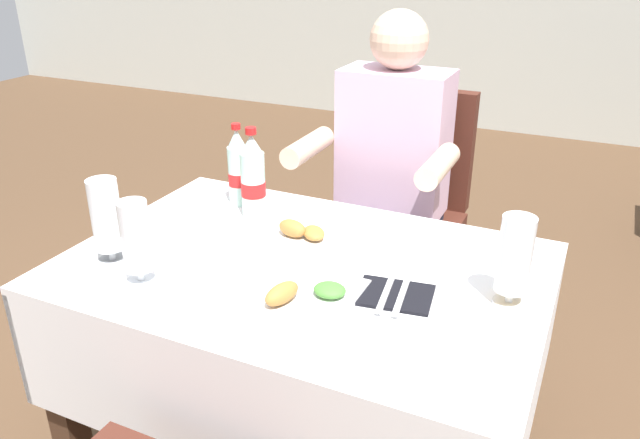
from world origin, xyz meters
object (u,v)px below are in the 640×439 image
(main_dining_table, at_px, (304,321))
(seated_diner_far, at_px, (387,178))
(beer_glass_right, at_px, (106,218))
(chair_far_diner_seat, at_px, (400,210))
(plate_far_diner, at_px, (302,234))
(cola_bottle_secondary, at_px, (238,170))
(beer_glass_middle, at_px, (136,241))
(napkin_cutlery_set, at_px, (394,294))
(plate_near_camera, at_px, (301,295))
(cola_bottle_primary, at_px, (253,179))
(beer_glass_left, at_px, (514,260))

(main_dining_table, bearing_deg, seated_diner_far, 91.69)
(main_dining_table, distance_m, beer_glass_right, 0.56)
(chair_far_diner_seat, xyz_separation_m, beer_glass_right, (-0.44, -0.98, 0.28))
(plate_far_diner, bearing_deg, chair_far_diner_seat, 84.39)
(cola_bottle_secondary, bearing_deg, chair_far_diner_seat, 56.82)
(seated_diner_far, distance_m, beer_glass_middle, 0.97)
(plate_far_diner, height_order, napkin_cutlery_set, plate_far_diner)
(chair_far_diner_seat, relative_size, plate_far_diner, 3.97)
(beer_glass_right, bearing_deg, cola_bottle_secondary, 78.07)
(cola_bottle_secondary, bearing_deg, plate_far_diner, -26.53)
(chair_far_diner_seat, relative_size, plate_near_camera, 3.90)
(napkin_cutlery_set, bearing_deg, cola_bottle_secondary, 152.41)
(seated_diner_far, height_order, plate_near_camera, seated_diner_far)
(plate_far_diner, xyz_separation_m, beer_glass_middle, (-0.24, -0.36, 0.09))
(main_dining_table, height_order, cola_bottle_primary, cola_bottle_primary)
(plate_near_camera, distance_m, beer_glass_left, 0.47)
(cola_bottle_secondary, bearing_deg, plate_near_camera, -45.13)
(plate_near_camera, xyz_separation_m, cola_bottle_secondary, (-0.42, 0.42, 0.10))
(beer_glass_right, relative_size, napkin_cutlery_set, 1.11)
(plate_far_diner, relative_size, cola_bottle_secondary, 0.98)
(beer_glass_right, distance_m, cola_bottle_secondary, 0.46)
(seated_diner_far, bearing_deg, beer_glass_right, -115.79)
(seated_diner_far, xyz_separation_m, beer_glass_left, (0.52, -0.65, 0.12))
(seated_diner_far, distance_m, beer_glass_left, 0.84)
(napkin_cutlery_set, bearing_deg, plate_far_diner, 151.51)
(cola_bottle_primary, bearing_deg, main_dining_table, -37.97)
(cola_bottle_primary, height_order, napkin_cutlery_set, cola_bottle_primary)
(beer_glass_right, height_order, napkin_cutlery_set, beer_glass_right)
(chair_far_diner_seat, xyz_separation_m, seated_diner_far, (-0.02, -0.11, 0.16))
(plate_far_diner, height_order, beer_glass_middle, beer_glass_middle)
(main_dining_table, relative_size, cola_bottle_primary, 4.42)
(chair_far_diner_seat, bearing_deg, cola_bottle_secondary, -123.18)
(plate_near_camera, distance_m, beer_glass_middle, 0.40)
(main_dining_table, height_order, chair_far_diner_seat, chair_far_diner_seat)
(seated_diner_far, bearing_deg, main_dining_table, -88.31)
(plate_far_diner, bearing_deg, beer_glass_left, -9.64)
(beer_glass_left, relative_size, cola_bottle_secondary, 0.84)
(main_dining_table, bearing_deg, plate_far_diner, 117.84)
(chair_far_diner_seat, distance_m, beer_glass_right, 1.11)
(cola_bottle_secondary, bearing_deg, seated_diner_far, 52.21)
(beer_glass_middle, xyz_separation_m, cola_bottle_primary, (0.05, 0.44, 0.01))
(beer_glass_middle, bearing_deg, plate_far_diner, 56.60)
(chair_far_diner_seat, distance_m, cola_bottle_secondary, 0.69)
(chair_far_diner_seat, relative_size, napkin_cutlery_set, 4.97)
(beer_glass_middle, distance_m, cola_bottle_secondary, 0.51)
(beer_glass_left, bearing_deg, beer_glass_right, -166.99)
(main_dining_table, height_order, seated_diner_far, seated_diner_far)
(plate_near_camera, distance_m, plate_far_diner, 0.31)
(beer_glass_right, height_order, cola_bottle_secondary, cola_bottle_secondary)
(beer_glass_middle, height_order, beer_glass_right, beer_glass_right)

